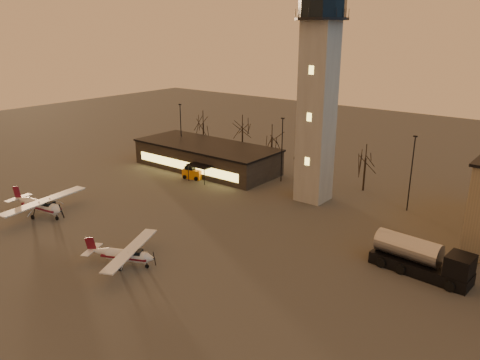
% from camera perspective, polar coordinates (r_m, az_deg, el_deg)
% --- Properties ---
extents(ground, '(220.00, 220.00, 0.00)m').
position_cam_1_polar(ground, '(45.67, -10.76, -12.62)').
color(ground, '#3B3836').
rests_on(ground, ground).
extents(control_tower, '(6.80, 6.80, 32.60)m').
position_cam_1_polar(control_tower, '(63.29, 9.55, 11.69)').
color(control_tower, gray).
rests_on(control_tower, ground).
extents(terminal, '(25.40, 12.20, 4.30)m').
position_cam_1_polar(terminal, '(80.25, -4.11, 2.89)').
color(terminal, black).
rests_on(terminal, ground).
extents(light_poles, '(58.50, 12.25, 10.14)m').
position_cam_1_polar(light_poles, '(65.97, 9.86, 2.25)').
color(light_poles, black).
rests_on(light_poles, ground).
extents(tree_row, '(37.20, 9.20, 8.80)m').
position_cam_1_polar(tree_row, '(79.79, 3.76, 5.60)').
color(tree_row, black).
rests_on(tree_row, ground).
extents(cessna_front, '(8.10, 9.70, 2.79)m').
position_cam_1_polar(cessna_front, '(49.24, -13.46, -9.16)').
color(cessna_front, silver).
rests_on(cessna_front, ground).
extents(cessna_rear, '(9.70, 12.21, 3.35)m').
position_cam_1_polar(cessna_rear, '(64.90, -22.85, -3.17)').
color(cessna_rear, silver).
rests_on(cessna_rear, ground).
extents(fuel_truck, '(9.74, 3.70, 3.55)m').
position_cam_1_polar(fuel_truck, '(49.64, 21.10, -9.12)').
color(fuel_truck, black).
rests_on(fuel_truck, ground).
extents(service_cart, '(3.48, 2.59, 2.02)m').
position_cam_1_polar(service_cart, '(75.60, -5.77, 0.79)').
color(service_cart, orange).
rests_on(service_cart, ground).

